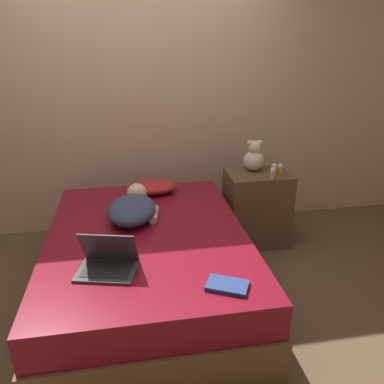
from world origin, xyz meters
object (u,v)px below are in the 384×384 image
at_px(teddy_bear, 254,157).
at_px(bottle_pink, 272,174).
at_px(person_lying, 133,207).
at_px(book, 227,285).
at_px(bottle_clear, 274,170).
at_px(pillow, 151,187).
at_px(laptop, 108,262).
at_px(bottle_orange, 280,169).

xyz_separation_m(teddy_bear, bottle_pink, (0.08, -0.24, -0.08)).
xyz_separation_m(person_lying, book, (0.47, -0.96, -0.07)).
bearing_deg(bottle_clear, book, -120.30).
bearing_deg(pillow, book, -77.84).
height_order(laptop, book, laptop).
distance_m(pillow, laptop, 1.18).
relative_size(bottle_pink, book, 0.35).
height_order(laptop, bottle_clear, bottle_clear).
bearing_deg(teddy_bear, book, -113.27).
xyz_separation_m(pillow, teddy_bear, (0.92, 0.01, 0.22)).
bearing_deg(bottle_orange, pillow, 173.70).
relative_size(person_lying, laptop, 1.72).
bearing_deg(bottle_orange, teddy_bear, 145.93).
bearing_deg(book, laptop, 156.25).
bearing_deg(bottle_clear, teddy_bear, 133.11).
bearing_deg(laptop, bottle_clear, 49.93).
bearing_deg(person_lying, bottle_pink, 19.58).
height_order(laptop, bottle_orange, bottle_orange).
height_order(pillow, bottle_orange, bottle_orange).
bearing_deg(bottle_clear, bottle_pink, -117.86).
xyz_separation_m(bottle_pink, bottle_orange, (0.11, 0.11, -0.00)).
relative_size(teddy_bear, bottle_orange, 3.21).
height_order(person_lying, bottle_orange, bottle_orange).
distance_m(bottle_pink, book, 1.38).
bearing_deg(bottle_orange, bottle_clear, -169.24).
xyz_separation_m(person_lying, laptop, (-0.17, -0.68, -0.03)).
distance_m(pillow, bottle_clear, 1.07).
relative_size(bottle_orange, bottle_clear, 0.91).
xyz_separation_m(pillow, laptop, (-0.33, -1.13, -0.00)).
bearing_deg(bottle_pink, bottle_clear, 62.14).
distance_m(pillow, person_lying, 0.49).
xyz_separation_m(laptop, bottle_orange, (1.45, 1.01, 0.14)).
bearing_deg(pillow, bottle_clear, -7.29).
height_order(person_lying, teddy_bear, teddy_bear).
distance_m(bottle_orange, bottle_clear, 0.06).
distance_m(person_lying, bottle_orange, 1.33).
bearing_deg(pillow, laptop, -106.41).
bearing_deg(bottle_clear, person_lying, -165.25).
bearing_deg(laptop, pillow, 87.76).
bearing_deg(book, person_lying, 116.29).
height_order(teddy_bear, bottle_clear, teddy_bear).
relative_size(laptop, bottle_orange, 4.42).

